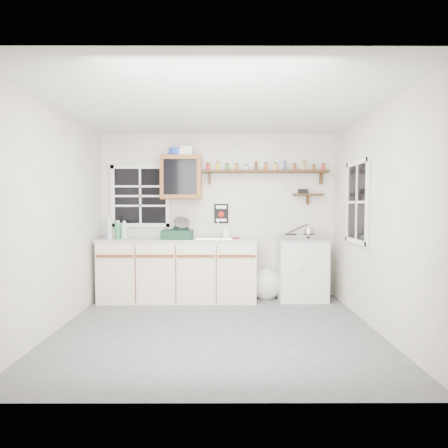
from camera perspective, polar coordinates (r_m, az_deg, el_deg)
The scene contains 18 objects.
room at distance 4.21m, azimuth -1.22°, elevation 0.67°, with size 3.64×3.24×2.54m.
main_cabinet at distance 5.63m, azimuth -6.97°, elevation -6.85°, with size 2.31×0.63×0.92m.
right_cabinet at distance 5.73m, azimuth 11.73°, elevation -6.75°, with size 0.73×0.57×0.91m.
sink at distance 5.53m, azimuth -1.46°, elevation -2.08°, with size 0.52×0.44×0.29m.
upper_cabinet at distance 5.70m, azimuth -6.53°, elevation 7.04°, with size 0.60×0.32×0.65m.
upper_cabinet_clutter at distance 5.74m, azimuth -6.65°, elevation 10.87°, with size 0.35×0.24×0.14m.
spice_shelf at distance 5.78m, azimuth 6.35°, elevation 8.04°, with size 1.91×0.18×0.35m.
secondary_shelf at distance 5.87m, azimuth 12.47°, elevation 4.45°, with size 0.45×0.16×0.24m.
warning_sign at distance 5.79m, azimuth -0.43°, elevation 1.60°, with size 0.22×0.02×0.30m.
window_back at distance 5.93m, azimuth -12.63°, elevation 4.17°, with size 0.93×0.03×0.98m.
window_right at distance 5.05m, azimuth 19.63°, elevation 3.15°, with size 0.03×0.78×1.08m.
water_bottles at distance 5.71m, azimuth -15.98°, elevation -0.84°, with size 0.30×0.13×0.32m.
dish_rack at distance 5.45m, azimuth -6.94°, elevation -1.19°, with size 0.45×0.35×0.33m.
soap_bottle at distance 5.65m, azimuth 0.31°, elevation -1.04°, with size 0.09×0.10×0.21m, color silver.
rag at distance 5.47m, azimuth 1.62°, elevation -2.17°, with size 0.13×0.11×0.02m, color maroon.
hotplate at distance 5.64m, azimuth 11.46°, elevation -1.88°, with size 0.58×0.35×0.08m.
saucepan at distance 5.67m, azimuth 12.75°, elevation -1.07°, with size 0.35×0.22×0.16m.
trash_bag at distance 5.77m, azimuth 6.42°, elevation -9.10°, with size 0.44×0.40×0.50m.
Camera 1 is at (0.08, -4.20, 1.42)m, focal length 30.00 mm.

